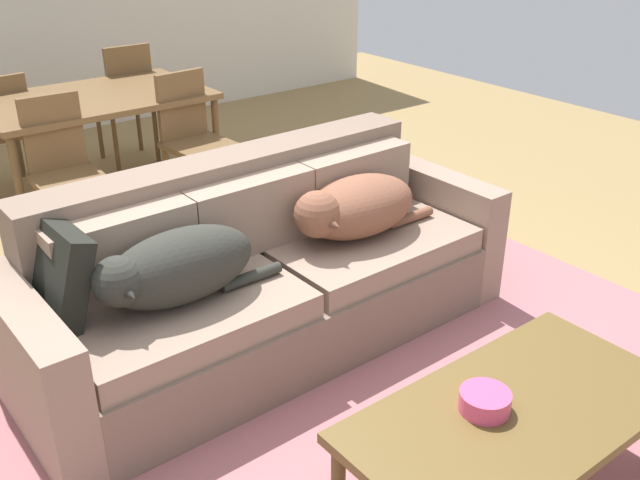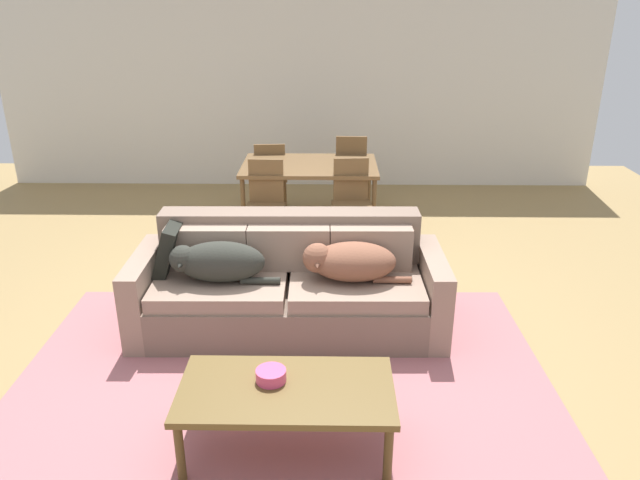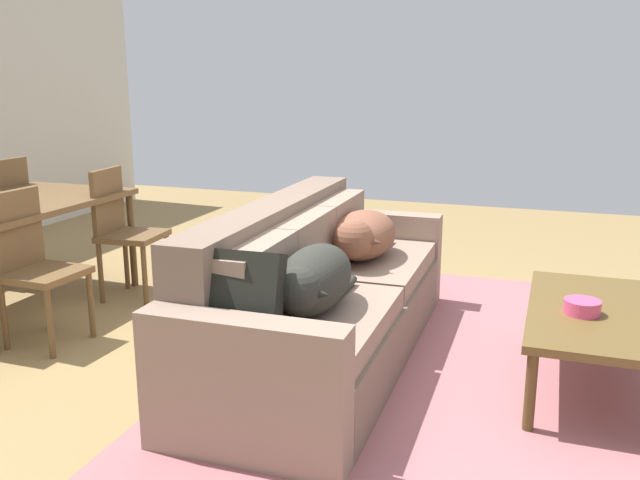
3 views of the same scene
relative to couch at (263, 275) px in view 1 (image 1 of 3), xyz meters
The scene contains 13 objects.
ground_plane 0.36m from the couch, 148.76° to the right, with size 10.00×10.00×0.00m, color #96794A.
area_rug 0.89m from the couch, 89.94° to the right, with size 3.67×2.73×0.01m, color #AC656A.
couch is the anchor object (origin of this frame).
dog_on_left_cushion 0.62m from the couch, 162.69° to the right, with size 0.83×0.33×0.31m.
dog_on_right_cushion 0.55m from the couch, 14.80° to the right, with size 0.82×0.39×0.30m.
throw_pillow_by_left_arm 0.98m from the couch, behind, with size 0.10×0.40×0.40m, color black.
coffee_table 1.44m from the couch, 86.92° to the right, with size 1.21×0.63×0.42m.
bowl_on_coffee_table 1.38m from the couch, 90.56° to the right, with size 0.17×0.17×0.07m, color #EA4C7F.
dining_table 2.21m from the couch, 87.57° to the left, with size 1.48×0.96×0.74m.
dining_chair_near_left 1.68m from the couch, 101.96° to the left, with size 0.42×0.42×0.91m.
dining_chair_near_right 1.75m from the couch, 71.80° to the left, with size 0.43×0.43×0.92m.
dining_chair_far_left 2.76m from the couch, 98.27° to the left, with size 0.43×0.43×0.86m.
dining_chair_far_right 2.82m from the couch, 78.35° to the left, with size 0.41×0.41×0.95m.
Camera 1 is at (-1.53, -2.49, 2.01)m, focal length 40.39 mm.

